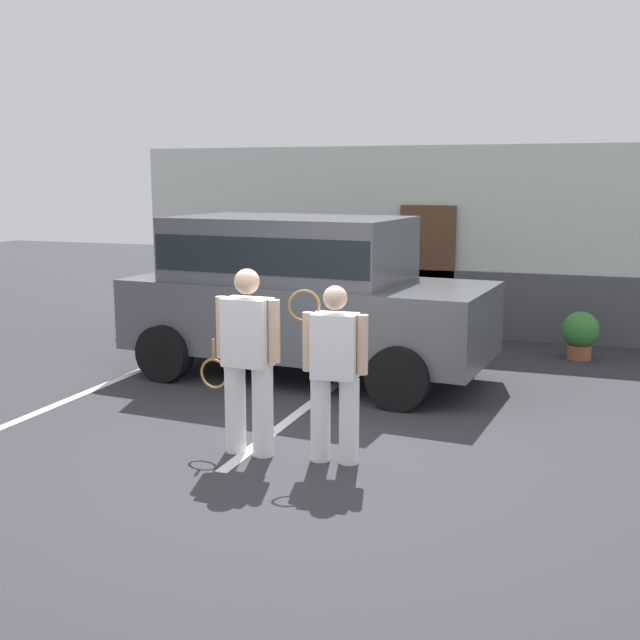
{
  "coord_description": "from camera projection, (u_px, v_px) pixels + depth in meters",
  "views": [
    {
      "loc": [
        2.62,
        -6.67,
        2.54
      ],
      "look_at": [
        -0.17,
        1.2,
        1.05
      ],
      "focal_mm": 44.9,
      "sensor_mm": 36.0,
      "label": 1
    }
  ],
  "objects": [
    {
      "name": "house_frontage",
      "position": [
        433.0,
        246.0,
        13.04
      ],
      "size": [
        10.31,
        0.4,
        3.04
      ],
      "color": "silver",
      "rests_on": "ground_plane"
    },
    {
      "name": "ground_plane",
      "position": [
        294.0,
        452.0,
        7.5
      ],
      "size": [
        40.0,
        40.0,
        0.0
      ],
      "primitive_type": "plane",
      "color": "#2D2D33"
    },
    {
      "name": "tennis_player_man",
      "position": [
        248.0,
        360.0,
        7.32
      ],
      "size": [
        0.9,
        0.29,
        1.73
      ],
      "rotation": [
        0.0,
        0.0,
        3.08
      ],
      "color": "white",
      "rests_on": "ground_plane"
    },
    {
      "name": "parked_suv",
      "position": [
        300.0,
        288.0,
        10.21
      ],
      "size": [
        4.74,
        2.45,
        2.05
      ],
      "rotation": [
        0.0,
        0.0,
        -0.08
      ],
      "color": "#4C4F54",
      "rests_on": "ground_plane"
    },
    {
      "name": "tennis_player_woman",
      "position": [
        334.0,
        371.0,
        7.12
      ],
      "size": [
        0.74,
        0.27,
        1.61
      ],
      "rotation": [
        0.0,
        0.0,
        3.21
      ],
      "color": "white",
      "rests_on": "ground_plane"
    },
    {
      "name": "potted_plant_by_porch",
      "position": [
        580.0,
        333.0,
        11.29
      ],
      "size": [
        0.52,
        0.52,
        0.68
      ],
      "color": "#9E5638",
      "rests_on": "ground_plane"
    },
    {
      "name": "parking_stripe_1",
      "position": [
        308.0,
        405.0,
        9.03
      ],
      "size": [
        0.12,
        4.4,
        0.01
      ],
      "primitive_type": "cube",
      "color": "silver",
      "rests_on": "ground_plane"
    },
    {
      "name": "parking_stripe_0",
      "position": [
        104.0,
        385.0,
        9.91
      ],
      "size": [
        0.12,
        4.4,
        0.01
      ],
      "primitive_type": "cube",
      "color": "silver",
      "rests_on": "ground_plane"
    }
  ]
}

